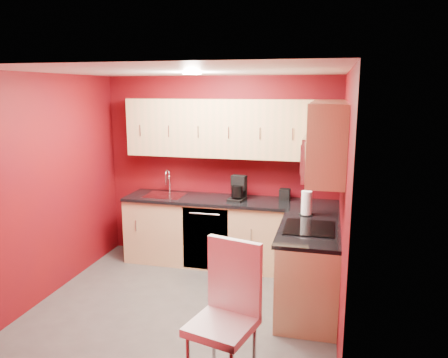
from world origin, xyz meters
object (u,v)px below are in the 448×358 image
at_px(sink, 165,193).
at_px(paper_towel, 307,203).
at_px(microwave, 324,157).
at_px(napkin_holder, 285,194).
at_px(dining_chair, 222,318).
at_px(coffee_maker, 237,189).

xyz_separation_m(sink, paper_towel, (1.92, -0.51, 0.11)).
bearing_deg(microwave, paper_towel, 109.28).
distance_m(sink, napkin_holder, 1.61).
relative_size(sink, dining_chair, 0.45).
distance_m(napkin_holder, paper_towel, 0.71).
distance_m(microwave, sink, 2.43).
xyz_separation_m(microwave, napkin_holder, (-0.49, 1.13, -0.68)).
bearing_deg(sink, paper_towel, -14.83).
bearing_deg(paper_towel, coffee_maker, 153.47).
xyz_separation_m(microwave, coffee_maker, (-1.08, 0.95, -0.59)).
bearing_deg(dining_chair, coffee_maker, 114.17).
xyz_separation_m(coffee_maker, napkin_holder, (0.60, 0.18, -0.09)).
bearing_deg(paper_towel, dining_chair, -105.37).
bearing_deg(sink, microwave, -25.60).
xyz_separation_m(microwave, sink, (-2.09, 1.00, -0.72)).
height_order(sink, paper_towel, sink).
height_order(sink, coffee_maker, sink).
height_order(microwave, coffee_maker, microwave).
height_order(coffee_maker, paper_towel, coffee_maker).
distance_m(sink, coffee_maker, 1.02).
relative_size(microwave, coffee_maker, 2.39).
height_order(sink, dining_chair, sink).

